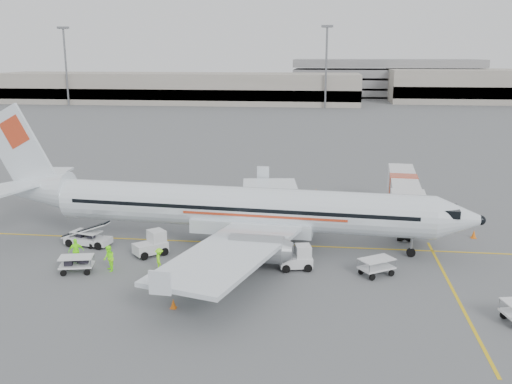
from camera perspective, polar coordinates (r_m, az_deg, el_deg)
ground at (r=45.87m, az=-0.31°, el=-5.21°), size 360.00×360.00×0.00m
stripe_lead at (r=45.87m, az=-0.31°, el=-5.20°), size 44.00×0.20×0.01m
stripe_cross at (r=38.97m, az=19.23°, el=-9.52°), size 0.20×20.00×0.01m
terminal_west at (r=179.24m, az=-7.80°, el=10.26°), size 110.00×22.00×9.00m
parking_garage at (r=204.11m, az=12.77°, el=11.16°), size 62.00×24.00×14.00m
treeline at (r=218.43m, az=5.70°, el=10.52°), size 300.00×3.00×6.00m
mast_west at (r=177.94m, az=-18.47°, el=11.77°), size 3.20×1.20×22.00m
mast_center at (r=161.08m, az=7.03°, el=12.22°), size 3.20×1.20×22.00m
aircraft at (r=44.07m, az=-1.56°, el=1.21°), size 40.95×33.24×10.68m
jet_bridge at (r=53.11m, az=14.43°, el=-0.63°), size 4.15×16.31×4.24m
belt_loader at (r=47.02m, az=-16.49°, el=-3.66°), size 4.97×2.48×2.57m
tug_fore at (r=40.50m, az=4.00°, el=-6.54°), size 2.49×1.75×1.75m
tug_mid at (r=39.80m, az=-3.80°, el=-6.80°), size 2.80×2.25×1.89m
tug_aft at (r=43.80m, az=-10.54°, el=-5.08°), size 2.72×2.66×1.87m
cart_loaded_a at (r=41.79m, az=-17.50°, el=-6.93°), size 2.53×1.83×1.19m
cart_loaded_b at (r=47.27m, az=-16.57°, el=-4.46°), size 2.54×1.88×1.19m
cart_empty_a at (r=40.27m, az=11.96°, el=-7.34°), size 2.72×2.46×1.22m
cone_nose at (r=50.47m, az=20.95°, el=-3.94°), size 0.44×0.44×0.71m
cone_port at (r=62.22m, az=6.03°, el=0.07°), size 0.34×0.34×0.56m
cone_stbd at (r=35.07m, az=-8.27°, el=-10.97°), size 0.38×0.38×0.62m
crew_a at (r=39.17m, az=-6.48°, el=-7.18°), size 0.83×0.79×1.91m
crew_b at (r=41.33m, az=-14.50°, el=-6.46°), size 1.07×1.13×1.85m
crew_c at (r=40.86m, az=-9.65°, el=-6.64°), size 0.91×1.17×1.59m
crew_d at (r=43.54m, az=-17.55°, el=-5.64°), size 1.16×0.91×1.85m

